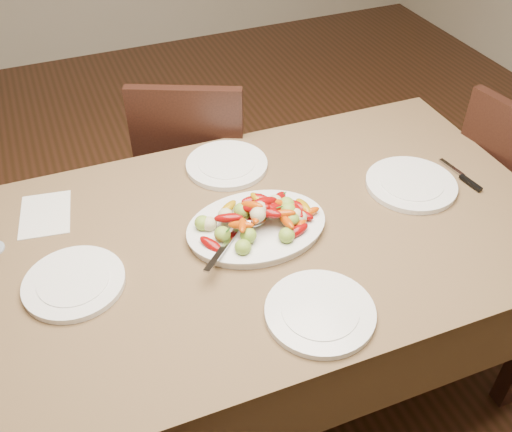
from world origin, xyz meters
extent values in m
plane|color=#381F11|center=(0.00, 0.00, 0.00)|extent=(6.00, 6.00, 0.00)
cube|color=brown|center=(-0.20, -0.13, 0.38)|extent=(1.86, 1.08, 0.76)
ellipsoid|color=white|center=(-0.20, -0.13, 0.77)|extent=(0.42, 0.31, 0.02)
cylinder|color=white|center=(-0.74, -0.14, 0.77)|extent=(0.27, 0.27, 0.02)
cylinder|color=white|center=(0.35, -0.12, 0.77)|extent=(0.30, 0.30, 0.02)
cylinder|color=white|center=(-0.17, 0.22, 0.77)|extent=(0.28, 0.28, 0.02)
cylinder|color=white|center=(-0.17, -0.49, 0.77)|extent=(0.29, 0.29, 0.02)
cube|color=silver|center=(-0.78, 0.19, 0.76)|extent=(0.18, 0.23, 0.00)
camera|label=1|loc=(-0.69, -1.30, 1.91)|focal=40.00mm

